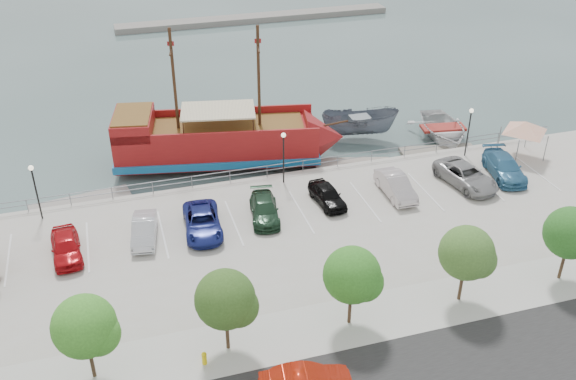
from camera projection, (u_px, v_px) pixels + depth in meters
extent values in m
plane|color=#3C4E4B|center=(310.00, 238.00, 45.44)|extent=(160.00, 160.00, 0.00)
cube|color=#B8B7AF|center=(365.00, 319.00, 36.67)|extent=(100.00, 4.00, 0.05)
cylinder|color=slate|center=(279.00, 164.00, 50.90)|extent=(50.00, 0.06, 0.06)
cylinder|color=slate|center=(279.00, 169.00, 51.10)|extent=(50.00, 0.06, 0.06)
cube|color=gray|center=(255.00, 18.00, 93.16)|extent=(40.00, 3.00, 0.80)
cube|color=maroon|center=(217.00, 142.00, 54.25)|extent=(17.36, 8.28, 2.71)
cube|color=#17659F|center=(218.00, 152.00, 54.70)|extent=(17.72, 8.65, 0.63)
cone|color=maroon|center=(324.00, 137.00, 55.06)|extent=(4.22, 5.54, 5.00)
cube|color=maroon|center=(133.00, 123.00, 52.61)|extent=(4.06, 5.71, 1.46)
cube|color=brown|center=(132.00, 114.00, 52.21)|extent=(3.77, 5.26, 0.13)
cube|color=brown|center=(223.00, 127.00, 53.59)|extent=(14.17, 7.07, 0.16)
cube|color=maroon|center=(216.00, 112.00, 55.53)|extent=(16.41, 3.37, 0.73)
cube|color=maroon|center=(216.00, 137.00, 51.24)|extent=(16.41, 3.37, 0.73)
cylinder|color=#382111|center=(259.00, 78.00, 51.73)|extent=(0.29, 0.29, 8.54)
cylinder|color=#382111|center=(174.00, 81.00, 51.14)|extent=(0.29, 0.29, 8.54)
cylinder|color=#382111|center=(258.00, 46.00, 50.41)|extent=(0.74, 3.10, 0.15)
cylinder|color=#382111|center=(171.00, 49.00, 49.82)|extent=(0.74, 3.10, 0.15)
cube|color=beige|center=(218.00, 110.00, 52.80)|extent=(6.68, 5.03, 0.13)
cylinder|color=#382111|center=(333.00, 124.00, 54.49)|extent=(2.58, 0.66, 0.62)
imported|color=slate|center=(360.00, 126.00, 58.65)|extent=(7.46, 4.58, 2.71)
imported|color=silver|center=(443.00, 131.00, 59.04)|extent=(6.43, 8.21, 1.55)
cube|color=gray|center=(81.00, 203.00, 49.10)|extent=(7.74, 3.29, 0.43)
cube|color=gray|center=(353.00, 164.00, 54.68)|extent=(6.64, 3.44, 0.36)
cube|color=gray|center=(438.00, 152.00, 56.69)|extent=(6.91, 2.97, 0.38)
cylinder|color=slate|center=(499.00, 139.00, 54.48)|extent=(0.07, 0.07, 2.28)
cylinder|color=slate|center=(527.00, 135.00, 55.10)|extent=(0.07, 0.07, 2.28)
cylinder|color=slate|center=(517.00, 153.00, 52.25)|extent=(0.07, 0.07, 2.28)
cylinder|color=slate|center=(546.00, 149.00, 52.86)|extent=(0.07, 0.07, 2.28)
pyramid|color=silver|center=(527.00, 122.00, 52.65)|extent=(4.45, 4.45, 0.93)
cylinder|color=yellow|center=(204.00, 359.00, 33.50)|extent=(0.26, 0.26, 0.66)
sphere|color=yellow|center=(204.00, 355.00, 33.32)|extent=(0.28, 0.28, 0.28)
cylinder|color=black|center=(37.00, 194.00, 44.81)|extent=(0.12, 0.12, 4.00)
sphere|color=#FFF2CC|center=(31.00, 168.00, 43.75)|extent=(0.36, 0.36, 0.36)
cylinder|color=black|center=(284.00, 160.00, 49.29)|extent=(0.12, 0.12, 4.00)
sphere|color=#FFF2CC|center=(283.00, 135.00, 48.23)|extent=(0.36, 0.36, 0.36)
cylinder|color=black|center=(468.00, 134.00, 53.28)|extent=(0.12, 0.12, 4.00)
sphere|color=#FFF2CC|center=(472.00, 111.00, 52.22)|extent=(0.36, 0.36, 0.36)
cylinder|color=#473321|center=(92.00, 361.00, 32.38)|extent=(0.20, 0.20, 2.20)
sphere|color=#367722|center=(84.00, 326.00, 31.22)|extent=(3.20, 3.20, 3.20)
sphere|color=#367722|center=(98.00, 334.00, 31.32)|extent=(2.20, 2.20, 2.20)
cylinder|color=#473321|center=(227.00, 333.00, 34.13)|extent=(0.20, 0.20, 2.20)
sphere|color=#2E4E1B|center=(225.00, 299.00, 32.96)|extent=(3.20, 3.20, 3.20)
sphere|color=#2E4E1B|center=(238.00, 307.00, 33.07)|extent=(2.20, 2.20, 2.20)
cylinder|color=#473321|center=(350.00, 307.00, 35.87)|extent=(0.20, 0.20, 2.20)
sphere|color=#2C681E|center=(352.00, 275.00, 34.71)|extent=(3.20, 3.20, 3.20)
sphere|color=#2C681E|center=(364.00, 282.00, 34.81)|extent=(2.20, 2.20, 2.20)
cylinder|color=#473321|center=(461.00, 285.00, 37.61)|extent=(0.20, 0.20, 2.20)
sphere|color=#3A5E25|center=(467.00, 253.00, 36.45)|extent=(3.20, 3.20, 3.20)
sphere|color=#3A5E25|center=(478.00, 260.00, 36.55)|extent=(2.20, 2.20, 2.20)
cylinder|color=#473321|center=(562.00, 264.00, 39.36)|extent=(0.20, 0.20, 2.20)
sphere|color=#22571C|center=(571.00, 233.00, 38.19)|extent=(3.20, 3.20, 3.20)
imported|color=#B20D13|center=(66.00, 246.00, 41.51)|extent=(2.19, 4.66, 1.54)
imported|color=silver|center=(144.00, 230.00, 43.25)|extent=(2.21, 4.58, 1.45)
imported|color=navy|center=(203.00, 222.00, 44.05)|extent=(2.89, 5.52, 1.48)
imported|color=#1B3723|center=(264.00, 209.00, 45.58)|extent=(2.66, 4.99, 1.38)
imported|color=black|center=(327.00, 195.00, 47.24)|extent=(2.08, 4.33, 1.43)
imported|color=#BFB4B4|center=(396.00, 186.00, 48.27)|extent=(1.71, 4.79, 1.57)
imported|color=gray|center=(466.00, 176.00, 49.61)|extent=(3.55, 6.05, 1.58)
imported|color=teal|center=(504.00, 167.00, 50.83)|extent=(3.28, 5.81, 1.59)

